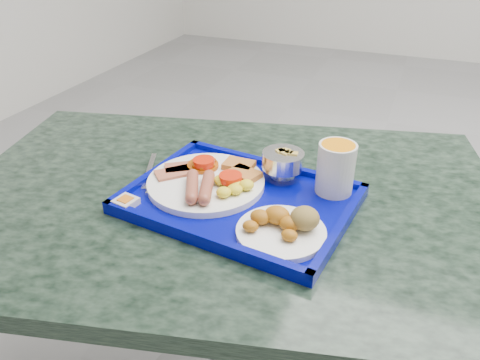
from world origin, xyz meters
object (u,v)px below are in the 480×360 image
object	(u,v)px
bread_plate	(284,226)
juice_cup	(336,167)
main_plate	(209,181)
tray	(240,200)
fruit_bowl	(283,161)
table	(228,262)

from	to	relation	value
bread_plate	juice_cup	size ratio (longest dim) A/B	1.52
bread_plate	main_plate	bearing A→B (deg)	152.26
tray	fruit_bowl	world-z (taller)	fruit_bowl
bread_plate	fruit_bowl	bearing A→B (deg)	107.96
main_plate	juice_cup	world-z (taller)	juice_cup
table	bread_plate	xyz separation A→B (m)	(0.15, -0.10, 0.21)
tray	main_plate	size ratio (longest dim) A/B	1.92
table	juice_cup	xyz separation A→B (m)	(0.20, 0.07, 0.25)
table	fruit_bowl	size ratio (longest dim) A/B	14.51
table	tray	size ratio (longest dim) A/B	2.74
bread_plate	juice_cup	bearing A→B (deg)	73.80
main_plate	bread_plate	size ratio (longest dim) A/B	1.53
main_plate	juice_cup	size ratio (longest dim) A/B	2.32
main_plate	bread_plate	bearing A→B (deg)	-27.74
fruit_bowl	bread_plate	bearing A→B (deg)	-72.04
tray	juice_cup	world-z (taller)	juice_cup
fruit_bowl	juice_cup	xyz separation A→B (m)	(0.11, -0.02, 0.02)
fruit_bowl	juice_cup	bearing A→B (deg)	-7.75
tray	juice_cup	distance (m)	0.20
table	main_plate	xyz separation A→B (m)	(-0.03, -0.01, 0.21)
bread_plate	fruit_bowl	size ratio (longest dim) A/B	1.81
fruit_bowl	main_plate	bearing A→B (deg)	-145.32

